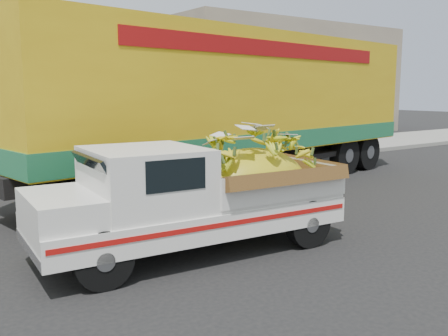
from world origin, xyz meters
TOP-DOWN VIEW (x-y plane):
  - ground at (0.00, 0.00)m, footprint 100.00×100.00m
  - curb at (0.00, 5.66)m, footprint 60.00×0.25m
  - sidewalk at (0.00, 7.76)m, footprint 60.00×4.00m
  - building_right at (14.00, 14.66)m, footprint 14.00×6.00m
  - pickup_truck at (-1.06, -0.73)m, footprint 4.73×2.03m
  - semi_trailer at (2.38, 3.21)m, footprint 12.07×4.33m

SIDE VIEW (x-z plane):
  - ground at x=0.00m, z-range 0.00..0.00m
  - sidewalk at x=0.00m, z-range 0.00..0.14m
  - curb at x=0.00m, z-range 0.00..0.15m
  - pickup_truck at x=-1.06m, z-range 0.06..1.68m
  - semi_trailer at x=2.38m, z-range 0.22..4.02m
  - building_right at x=14.00m, z-range 0.00..6.00m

